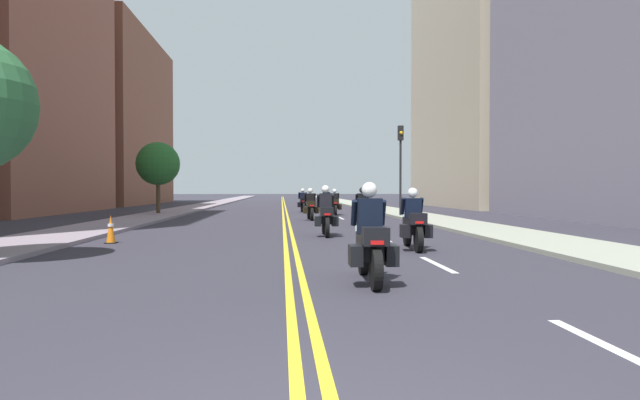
{
  "coord_description": "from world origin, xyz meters",
  "views": [
    {
      "loc": [
        -0.24,
        -2.98,
        1.55
      ],
      "look_at": [
        1.69,
        24.13,
        1.01
      ],
      "focal_mm": 30.63,
      "sensor_mm": 36.0,
      "label": 1
    }
  ],
  "objects_px": {
    "motorcycle_4": "(310,207)",
    "motorcycle_7": "(327,201)",
    "motorcycle_1": "(413,225)",
    "street_tree_1": "(158,164)",
    "motorcycle_0": "(370,243)",
    "motorcycle_3": "(363,210)",
    "motorcycle_6": "(303,202)",
    "traffic_light_near": "(401,155)",
    "motorcycle_5": "(335,204)",
    "traffic_cone_0": "(111,229)",
    "motorcycle_2": "(326,216)"
  },
  "relations": [
    {
      "from": "motorcycle_4",
      "to": "motorcycle_1",
      "type": "bearing_deg",
      "value": -84.5
    },
    {
      "from": "motorcycle_4",
      "to": "motorcycle_5",
      "type": "height_order",
      "value": "motorcycle_4"
    },
    {
      "from": "motorcycle_7",
      "to": "traffic_light_near",
      "type": "height_order",
      "value": "traffic_light_near"
    },
    {
      "from": "motorcycle_0",
      "to": "motorcycle_2",
      "type": "relative_size",
      "value": 1.04
    },
    {
      "from": "motorcycle_3",
      "to": "motorcycle_6",
      "type": "bearing_deg",
      "value": 99.82
    },
    {
      "from": "motorcycle_0",
      "to": "traffic_light_near",
      "type": "bearing_deg",
      "value": 77.76
    },
    {
      "from": "motorcycle_6",
      "to": "traffic_cone_0",
      "type": "distance_m",
      "value": 21.8
    },
    {
      "from": "traffic_cone_0",
      "to": "traffic_light_near",
      "type": "height_order",
      "value": "traffic_light_near"
    },
    {
      "from": "motorcycle_7",
      "to": "traffic_cone_0",
      "type": "height_order",
      "value": "motorcycle_7"
    },
    {
      "from": "motorcycle_3",
      "to": "motorcycle_7",
      "type": "relative_size",
      "value": 1.03
    },
    {
      "from": "street_tree_1",
      "to": "traffic_light_near",
      "type": "bearing_deg",
      "value": -15.41
    },
    {
      "from": "motorcycle_5",
      "to": "street_tree_1",
      "type": "xyz_separation_m",
      "value": [
        -10.62,
        0.86,
        2.44
      ]
    },
    {
      "from": "motorcycle_3",
      "to": "traffic_cone_0",
      "type": "distance_m",
      "value": 10.97
    },
    {
      "from": "motorcycle_0",
      "to": "motorcycle_6",
      "type": "relative_size",
      "value": 0.97
    },
    {
      "from": "traffic_light_near",
      "to": "motorcycle_0",
      "type": "bearing_deg",
      "value": -103.79
    },
    {
      "from": "traffic_light_near",
      "to": "street_tree_1",
      "type": "relative_size",
      "value": 1.15
    },
    {
      "from": "motorcycle_4",
      "to": "motorcycle_7",
      "type": "distance_m",
      "value": 14.09
    },
    {
      "from": "motorcycle_7",
      "to": "motorcycle_1",
      "type": "bearing_deg",
      "value": -92.52
    },
    {
      "from": "motorcycle_5",
      "to": "motorcycle_3",
      "type": "bearing_deg",
      "value": -87.55
    },
    {
      "from": "motorcycle_2",
      "to": "traffic_cone_0",
      "type": "relative_size",
      "value": 2.61
    },
    {
      "from": "motorcycle_1",
      "to": "street_tree_1",
      "type": "relative_size",
      "value": 0.51
    },
    {
      "from": "motorcycle_0",
      "to": "motorcycle_3",
      "type": "distance_m",
      "value": 14.35
    },
    {
      "from": "motorcycle_3",
      "to": "motorcycle_5",
      "type": "bearing_deg",
      "value": 93.04
    },
    {
      "from": "motorcycle_4",
      "to": "motorcycle_6",
      "type": "bearing_deg",
      "value": 87.58
    },
    {
      "from": "motorcycle_6",
      "to": "street_tree_1",
      "type": "relative_size",
      "value": 0.53
    },
    {
      "from": "motorcycle_1",
      "to": "motorcycle_5",
      "type": "distance_m",
      "value": 18.91
    },
    {
      "from": "motorcycle_0",
      "to": "motorcycle_6",
      "type": "height_order",
      "value": "motorcycle_0"
    },
    {
      "from": "motorcycle_1",
      "to": "motorcycle_2",
      "type": "xyz_separation_m",
      "value": [
        -1.91,
        4.21,
        0.04
      ]
    },
    {
      "from": "traffic_cone_0",
      "to": "street_tree_1",
      "type": "xyz_separation_m",
      "value": [
        -2.54,
        17.55,
        2.67
      ]
    },
    {
      "from": "motorcycle_6",
      "to": "motorcycle_7",
      "type": "height_order",
      "value": "motorcycle_7"
    },
    {
      "from": "motorcycle_0",
      "to": "motorcycle_2",
      "type": "bearing_deg",
      "value": 91.5
    },
    {
      "from": "motorcycle_7",
      "to": "street_tree_1",
      "type": "distance_m",
      "value": 13.61
    },
    {
      "from": "motorcycle_1",
      "to": "street_tree_1",
      "type": "height_order",
      "value": "street_tree_1"
    },
    {
      "from": "motorcycle_3",
      "to": "street_tree_1",
      "type": "distance_m",
      "value": 15.26
    },
    {
      "from": "traffic_light_near",
      "to": "motorcycle_7",
      "type": "bearing_deg",
      "value": 104.92
    },
    {
      "from": "motorcycle_6",
      "to": "street_tree_1",
      "type": "distance_m",
      "value": 9.77
    },
    {
      "from": "motorcycle_2",
      "to": "traffic_cone_0",
      "type": "bearing_deg",
      "value": -161.97
    },
    {
      "from": "motorcycle_4",
      "to": "motorcycle_7",
      "type": "bearing_deg",
      "value": 79.46
    },
    {
      "from": "motorcycle_1",
      "to": "motorcycle_5",
      "type": "bearing_deg",
      "value": 93.7
    },
    {
      "from": "motorcycle_1",
      "to": "motorcycle_2",
      "type": "distance_m",
      "value": 4.62
    },
    {
      "from": "motorcycle_0",
      "to": "motorcycle_7",
      "type": "xyz_separation_m",
      "value": [
        1.98,
        32.47,
        -0.01
      ]
    },
    {
      "from": "motorcycle_2",
      "to": "traffic_light_near",
      "type": "distance_m",
      "value": 13.06
    },
    {
      "from": "traffic_cone_0",
      "to": "street_tree_1",
      "type": "distance_m",
      "value": 17.93
    },
    {
      "from": "motorcycle_4",
      "to": "motorcycle_5",
      "type": "relative_size",
      "value": 1.02
    },
    {
      "from": "motorcycle_6",
      "to": "motorcycle_7",
      "type": "bearing_deg",
      "value": 64.19
    },
    {
      "from": "motorcycle_5",
      "to": "street_tree_1",
      "type": "bearing_deg",
      "value": 176.28
    },
    {
      "from": "motorcycle_1",
      "to": "motorcycle_3",
      "type": "height_order",
      "value": "motorcycle_3"
    },
    {
      "from": "motorcycle_5",
      "to": "street_tree_1",
      "type": "distance_m",
      "value": 10.93
    },
    {
      "from": "motorcycle_4",
      "to": "traffic_cone_0",
      "type": "relative_size",
      "value": 2.66
    },
    {
      "from": "motorcycle_2",
      "to": "motorcycle_7",
      "type": "xyz_separation_m",
      "value": [
        1.98,
        23.4,
        -0.03
      ]
    }
  ]
}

